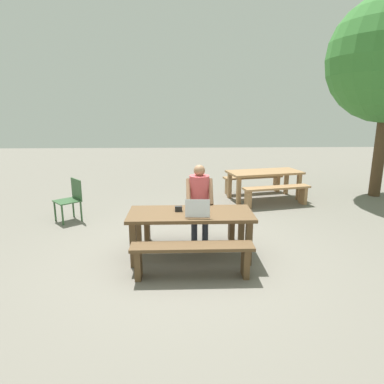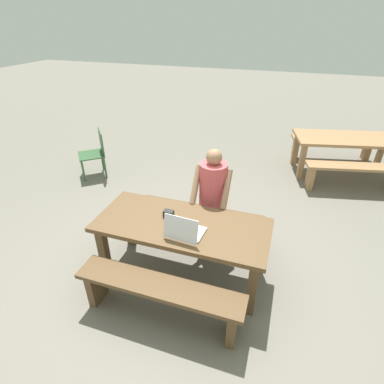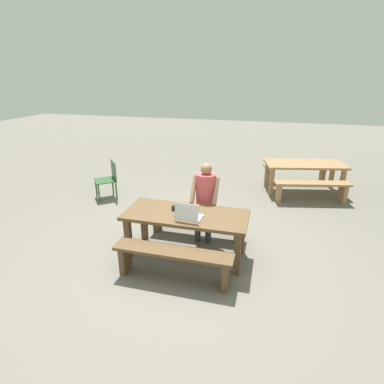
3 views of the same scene
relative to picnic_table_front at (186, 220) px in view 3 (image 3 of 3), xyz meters
The scene contains 11 objects.
ground_plane 0.61m from the picnic_table_front, ahead, with size 30.00×30.00×0.00m, color slate.
picnic_table_front is the anchor object (origin of this frame).
bench_near 0.69m from the picnic_table_front, 90.00° to the right, with size 1.63×0.30×0.46m.
bench_far 0.69m from the picnic_table_front, 90.00° to the left, with size 1.63×0.30×0.46m.
laptop 0.26m from the picnic_table_front, 62.24° to the right, with size 0.37×0.33×0.27m.
small_pouch 0.24m from the picnic_table_front, 158.31° to the left, with size 0.11×0.07×0.08m.
person_seated 0.65m from the picnic_table_front, 74.76° to the left, with size 0.44×0.42×1.32m.
plastic_chair 3.00m from the picnic_table_front, 141.81° to the left, with size 0.62×0.62×0.84m.
picnic_table_mid 3.88m from the picnic_table_front, 60.04° to the left, with size 1.93×1.17×0.71m.
bench_mid_south 3.44m from the picnic_table_front, 52.68° to the left, with size 1.64×0.64×0.46m.
bench_mid_north 4.39m from the picnic_table_front, 65.79° to the left, with size 1.64×0.64×0.46m.
Camera 3 is at (1.13, -3.89, 2.64)m, focal length 28.16 mm.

